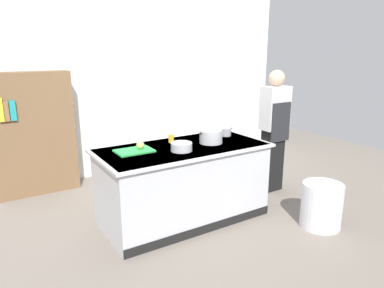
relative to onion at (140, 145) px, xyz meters
The scene contains 12 objects.
ground_plane 1.08m from the onion, 12.62° to the right, with size 10.00×10.00×0.00m, color slate.
back_wall 2.12m from the onion, 76.38° to the left, with size 6.40×0.12×3.00m, color white.
counter_island 0.70m from the onion, 12.68° to the right, with size 1.98×0.98×0.90m.
cutting_board 0.10m from the onion, behind, with size 0.40×0.28×0.02m, color green.
onion is the anchor object (origin of this frame).
stock_pot 0.86m from the onion, ahead, with size 0.34×0.27×0.16m.
sauce_pan 1.22m from the onion, ahead, with size 0.21×0.15×0.10m.
mixing_bowl 0.45m from the onion, 33.25° to the right, with size 0.24×0.24×0.09m, color #B7BABF.
juice_cup 0.48m from the onion, 15.36° to the left, with size 0.07×0.07×0.10m, color yellow.
trash_bin 2.17m from the onion, 33.26° to the right, with size 0.46×0.46×0.52m, color silver.
person_chef 2.03m from the onion, ahead, with size 0.38×0.25×1.72m.
bookshelf 1.90m from the onion, 116.93° to the left, with size 1.10×0.31×1.70m.
Camera 1 is at (-2.00, -3.37, 1.99)m, focal length 33.01 mm.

